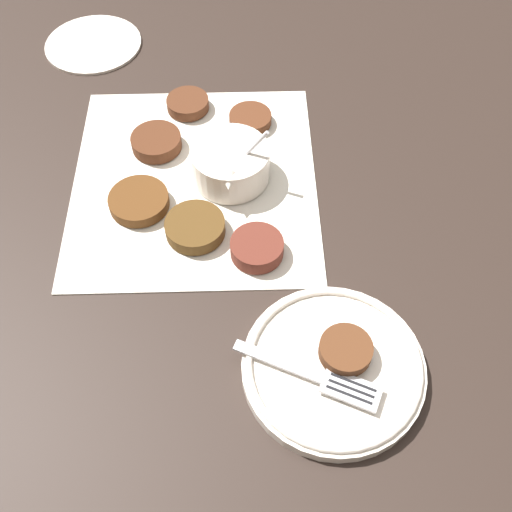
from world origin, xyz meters
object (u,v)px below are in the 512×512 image
(serving_plate, at_px, (333,367))
(extra_saucer, at_px, (93,43))
(fritter_on_plate, at_px, (346,350))
(sauce_bowl, at_px, (231,165))
(fork, at_px, (322,378))

(serving_plate, height_order, extra_saucer, serving_plate)
(fritter_on_plate, bearing_deg, sauce_bowl, -154.11)
(serving_plate, xyz_separation_m, fritter_on_plate, (-0.01, 0.01, 0.02))
(fork, bearing_deg, extra_saucer, -150.04)
(sauce_bowl, height_order, serving_plate, sauce_bowl)
(fritter_on_plate, distance_m, extra_saucer, 0.66)
(fork, distance_m, extra_saucer, 0.67)
(fork, height_order, extra_saucer, fork)
(sauce_bowl, bearing_deg, fritter_on_plate, 25.89)
(serving_plate, relative_size, fork, 1.26)
(serving_plate, bearing_deg, sauce_bowl, -157.01)
(sauce_bowl, bearing_deg, serving_plate, 22.99)
(sauce_bowl, height_order, extra_saucer, sauce_bowl)
(extra_saucer, bearing_deg, serving_plate, 31.81)
(serving_plate, height_order, fork, fork)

